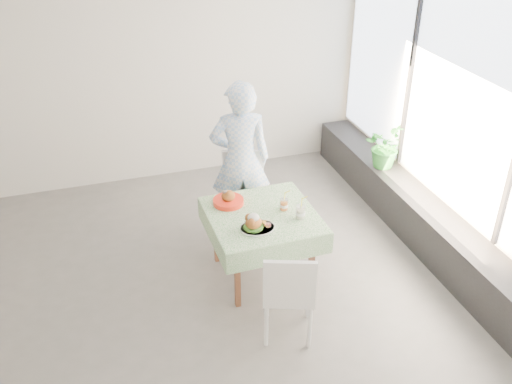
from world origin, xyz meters
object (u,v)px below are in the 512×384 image
object	(u,v)px
diner	(240,160)
juice_cup_orange	(284,205)
cafe_table	(262,238)
chair_far	(243,213)
main_dish	(255,224)
potted_plant	(384,146)
chair_near	(288,308)

from	to	relation	value
diner	juice_cup_orange	distance (m)	0.88
cafe_table	diner	size ratio (longest dim) A/B	0.58
chair_far	diner	xyz separation A→B (m)	(0.01, 0.12, 0.60)
main_dish	cafe_table	bearing A→B (deg)	57.67
chair_far	potted_plant	size ratio (longest dim) A/B	1.84
chair_far	juice_cup_orange	size ratio (longest dim) A/B	4.09
chair_far	main_dish	distance (m)	1.10
cafe_table	chair_near	xyz separation A→B (m)	(-0.04, -0.87, -0.17)
chair_far	main_dish	size ratio (longest dim) A/B	2.96
cafe_table	juice_cup_orange	xyz separation A→B (m)	(0.23, 0.01, 0.34)
chair_far	chair_near	distance (m)	1.61
cafe_table	chair_near	distance (m)	0.89
chair_far	main_dish	xyz separation A→B (m)	(-0.17, -0.97, 0.49)
cafe_table	diner	distance (m)	0.97
main_dish	juice_cup_orange	distance (m)	0.45
chair_near	main_dish	size ratio (longest dim) A/B	2.80
chair_near	potted_plant	distance (m)	2.70
juice_cup_orange	potted_plant	size ratio (longest dim) A/B	0.45
diner	potted_plant	size ratio (longest dim) A/B	3.37
chair_near	main_dish	xyz separation A→B (m)	(-0.10, 0.64, 0.51)
main_dish	potted_plant	bearing A→B (deg)	30.83
diner	main_dish	world-z (taller)	diner
cafe_table	main_dish	distance (m)	0.43
chair_near	main_dish	bearing A→B (deg)	99.04
main_dish	juice_cup_orange	size ratio (longest dim) A/B	1.38
chair_near	diner	distance (m)	1.84
cafe_table	chair_far	distance (m)	0.76
chair_near	juice_cup_orange	size ratio (longest dim) A/B	3.87
potted_plant	juice_cup_orange	bearing A→B (deg)	-149.73
diner	chair_far	bearing A→B (deg)	95.72
potted_plant	chair_near	bearing A→B (deg)	-136.13
chair_far	diner	size ratio (longest dim) A/B	0.54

